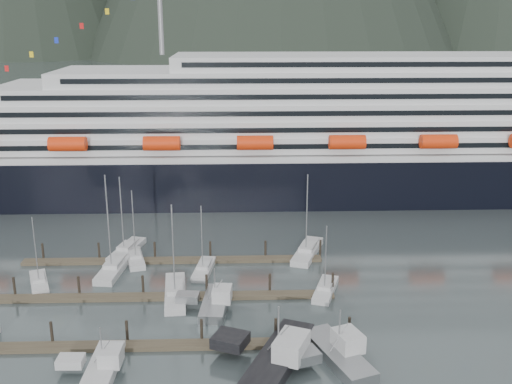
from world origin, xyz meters
TOP-DOWN VIEW (x-y plane):
  - ground at (0.00, 0.00)m, footprint 1600.00×1600.00m
  - cruise_ship at (30.03, 54.94)m, footprint 210.00×30.40m
  - dock_near at (-4.93, -9.95)m, footprint 48.18×2.28m
  - dock_mid at (-4.93, 3.05)m, footprint 48.18×2.28m
  - dock_far at (-4.93, 16.05)m, footprint 48.18×2.28m
  - sailboat_a at (-23.86, 7.86)m, footprint 4.99×8.24m
  - sailboat_b at (-13.78, 12.58)m, footprint 4.27×11.54m
  - sailboat_c at (0.18, 11.88)m, footprint 3.52×8.74m
  - sailboat_d at (-3.44, 3.57)m, footprint 3.90×12.10m
  - sailboat_e at (-13.10, 19.99)m, footprint 5.18×10.69m
  - sailboat_f at (-11.12, 16.39)m, footprint 4.52×8.76m
  - sailboat_g at (17.05, 18.39)m, footprint 6.70×12.05m
  - sailboat_h at (18.00, 4.02)m, footprint 4.98×8.79m
  - trawler_b at (-9.73, -15.00)m, footprint 7.22×9.47m
  - trawler_c at (9.78, -13.96)m, footprint 12.79×15.91m
  - trawler_d at (16.83, -13.49)m, footprint 9.89×12.26m
  - trawler_e at (2.21, -0.07)m, footprint 7.70×10.09m

SIDE VIEW (x-z plane):
  - ground at x=0.00m, z-range 0.00..0.00m
  - dock_near at x=-4.93m, z-range -1.29..1.91m
  - dock_mid at x=-4.93m, z-range -1.29..1.91m
  - dock_far at x=-4.93m, z-range -1.29..1.91m
  - sailboat_a at x=-23.86m, z-range -5.21..6.00m
  - sailboat_c at x=0.18m, z-range -5.31..6.09m
  - sailboat_h at x=18.00m, z-range -5.03..5.82m
  - sailboat_f at x=-11.12m, z-range -5.89..6.71m
  - sailboat_e at x=-13.10m, z-range -6.54..7.39m
  - sailboat_d at x=-3.44m, z-range -6.83..7.69m
  - sailboat_g at x=17.05m, z-range -6.85..7.72m
  - sailboat_b at x=-13.78m, z-range -7.72..8.62m
  - trawler_b at x=-9.73m, z-range -2.21..3.84m
  - trawler_e at x=2.21m, z-range -2.34..4.01m
  - trawler_d at x=16.83m, z-range -2.61..4.40m
  - trawler_c at x=9.78m, z-range -3.02..4.99m
  - cruise_ship at x=30.03m, z-range -13.11..37.19m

